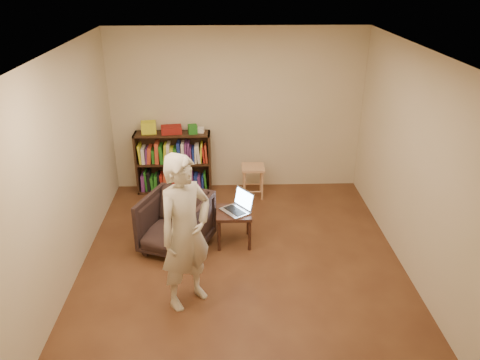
{
  "coord_description": "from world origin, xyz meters",
  "views": [
    {
      "loc": [
        -0.18,
        -4.93,
        3.42
      ],
      "look_at": [
        -0.01,
        0.35,
        0.97
      ],
      "focal_mm": 35.0,
      "sensor_mm": 36.0,
      "label": 1
    }
  ],
  "objects_px": {
    "person": "(186,233)",
    "laptop": "(238,206)",
    "bookshelf": "(174,166)",
    "stool": "(253,172)",
    "armchair": "(176,223)",
    "side_table": "(234,217)"
  },
  "relations": [
    {
      "from": "person",
      "to": "laptop",
      "type": "bearing_deg",
      "value": 21.87
    },
    {
      "from": "bookshelf",
      "to": "laptop",
      "type": "bearing_deg",
      "value": -58.24
    },
    {
      "from": "bookshelf",
      "to": "stool",
      "type": "bearing_deg",
      "value": -11.62
    },
    {
      "from": "laptop",
      "to": "person",
      "type": "bearing_deg",
      "value": -62.01
    },
    {
      "from": "stool",
      "to": "armchair",
      "type": "bearing_deg",
      "value": -125.95
    },
    {
      "from": "armchair",
      "to": "laptop",
      "type": "distance_m",
      "value": 0.84
    },
    {
      "from": "side_table",
      "to": "stool",
      "type": "bearing_deg",
      "value": 76.39
    },
    {
      "from": "laptop",
      "to": "armchair",
      "type": "bearing_deg",
      "value": -116.3
    },
    {
      "from": "stool",
      "to": "armchair",
      "type": "height_order",
      "value": "armchair"
    },
    {
      "from": "person",
      "to": "armchair",
      "type": "bearing_deg",
      "value": 59.66
    },
    {
      "from": "bookshelf",
      "to": "armchair",
      "type": "relative_size",
      "value": 1.46
    },
    {
      "from": "armchair",
      "to": "side_table",
      "type": "xyz_separation_m",
      "value": [
        0.75,
        0.12,
        0.02
      ]
    },
    {
      "from": "side_table",
      "to": "laptop",
      "type": "height_order",
      "value": "laptop"
    },
    {
      "from": "stool",
      "to": "side_table",
      "type": "bearing_deg",
      "value": -103.61
    },
    {
      "from": "side_table",
      "to": "person",
      "type": "relative_size",
      "value": 0.27
    },
    {
      "from": "stool",
      "to": "laptop",
      "type": "distance_m",
      "value": 1.39
    },
    {
      "from": "side_table",
      "to": "armchair",
      "type": "bearing_deg",
      "value": -170.9
    },
    {
      "from": "person",
      "to": "bookshelf",
      "type": "bearing_deg",
      "value": 56.11
    },
    {
      "from": "bookshelf",
      "to": "laptop",
      "type": "height_order",
      "value": "bookshelf"
    },
    {
      "from": "bookshelf",
      "to": "side_table",
      "type": "xyz_separation_m",
      "value": [
        0.94,
        -1.64,
        -0.05
      ]
    },
    {
      "from": "side_table",
      "to": "bookshelf",
      "type": "bearing_deg",
      "value": 119.89
    },
    {
      "from": "stool",
      "to": "laptop",
      "type": "height_order",
      "value": "laptop"
    }
  ]
}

